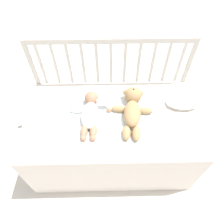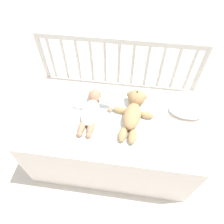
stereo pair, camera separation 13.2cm
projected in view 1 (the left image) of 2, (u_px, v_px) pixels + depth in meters
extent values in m
plane|color=silver|center=(112.00, 152.00, 1.77)|extent=(12.00, 12.00, 0.00)
cube|color=white|center=(112.00, 137.00, 1.57)|extent=(1.20, 0.68, 0.51)
cylinder|color=beige|center=(41.00, 88.00, 1.64)|extent=(0.04, 0.04, 0.89)
cylinder|color=beige|center=(181.00, 86.00, 1.66)|extent=(0.04, 0.04, 0.89)
cube|color=beige|center=(111.00, 40.00, 1.32)|extent=(1.16, 0.03, 0.04)
cylinder|color=beige|center=(41.00, 65.00, 1.46)|extent=(0.02, 0.02, 0.35)
cylinder|color=beige|center=(55.00, 65.00, 1.46)|extent=(0.02, 0.02, 0.35)
cylinder|color=beige|center=(69.00, 64.00, 1.46)|extent=(0.02, 0.02, 0.35)
cylinder|color=beige|center=(83.00, 64.00, 1.46)|extent=(0.02, 0.02, 0.35)
cylinder|color=beige|center=(97.00, 64.00, 1.46)|extent=(0.02, 0.02, 0.35)
cylinder|color=beige|center=(111.00, 64.00, 1.47)|extent=(0.02, 0.02, 0.35)
cylinder|color=beige|center=(125.00, 64.00, 1.47)|extent=(0.02, 0.02, 0.35)
cylinder|color=beige|center=(139.00, 63.00, 1.47)|extent=(0.02, 0.02, 0.35)
cylinder|color=beige|center=(152.00, 63.00, 1.47)|extent=(0.02, 0.02, 0.35)
cylinder|color=beige|center=(166.00, 63.00, 1.47)|extent=(0.02, 0.02, 0.35)
cylinder|color=beige|center=(180.00, 63.00, 1.47)|extent=(0.02, 0.02, 0.35)
cube|color=white|center=(111.00, 118.00, 1.36)|extent=(0.78, 0.50, 0.01)
ellipsoid|color=tan|center=(132.00, 114.00, 1.33)|extent=(0.14, 0.23, 0.10)
sphere|color=tan|center=(133.00, 95.00, 1.42)|extent=(0.12, 0.12, 0.12)
sphere|color=tan|center=(133.00, 92.00, 1.39)|extent=(0.05, 0.05, 0.05)
sphere|color=black|center=(134.00, 90.00, 1.38)|extent=(0.02, 0.02, 0.02)
sphere|color=tan|center=(126.00, 92.00, 1.43)|extent=(0.05, 0.05, 0.05)
sphere|color=tan|center=(140.00, 93.00, 1.43)|extent=(0.05, 0.05, 0.05)
ellipsoid|color=tan|center=(119.00, 109.00, 1.39)|extent=(0.10, 0.06, 0.05)
ellipsoid|color=tan|center=(145.00, 111.00, 1.37)|extent=(0.10, 0.06, 0.05)
ellipsoid|color=tan|center=(126.00, 133.00, 1.26)|extent=(0.07, 0.12, 0.06)
ellipsoid|color=tan|center=(136.00, 134.00, 1.26)|extent=(0.07, 0.12, 0.06)
ellipsoid|color=white|center=(90.00, 115.00, 1.33)|extent=(0.13, 0.22, 0.08)
sphere|color=tan|center=(91.00, 98.00, 1.42)|extent=(0.10, 0.10, 0.10)
ellipsoid|color=white|center=(78.00, 110.00, 1.38)|extent=(0.11, 0.05, 0.04)
ellipsoid|color=white|center=(104.00, 101.00, 1.37)|extent=(0.11, 0.05, 0.04)
sphere|color=tan|center=(73.00, 110.00, 1.39)|extent=(0.04, 0.04, 0.04)
sphere|color=tan|center=(109.00, 110.00, 1.39)|extent=(0.04, 0.04, 0.04)
ellipsoid|color=tan|center=(84.00, 131.00, 1.27)|extent=(0.05, 0.11, 0.05)
ellipsoid|color=tan|center=(93.00, 131.00, 1.27)|extent=(0.05, 0.11, 0.05)
sphere|color=tan|center=(83.00, 138.00, 1.24)|extent=(0.04, 0.04, 0.04)
sphere|color=tan|center=(93.00, 138.00, 1.24)|extent=(0.04, 0.04, 0.04)
ellipsoid|color=white|center=(183.00, 102.00, 1.42)|extent=(0.25, 0.14, 0.06)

